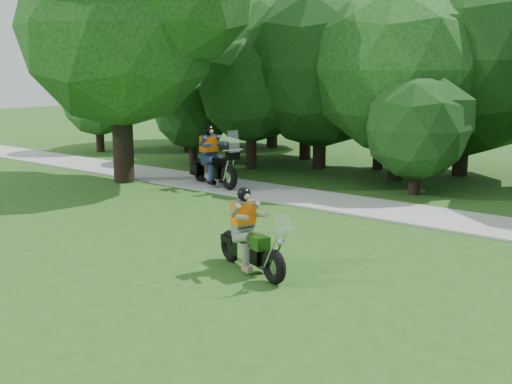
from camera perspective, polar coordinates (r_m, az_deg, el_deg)
The scene contains 5 objects.
ground at distance 10.10m, azimuth -1.97°, elevation -10.77°, with size 100.00×100.00×0.00m, color #274C15.
walkway at distance 16.70m, azimuth 16.38°, elevation -2.31°, with size 60.00×2.20×0.06m, color #979792.
big_tree_west at distance 21.84m, azimuth -11.54°, elevation 16.08°, with size 8.64×6.56×9.96m.
chopper_motorcycle at distance 11.96m, azimuth -0.69°, elevation -4.36°, with size 2.14×1.08×1.57m.
touring_motorcycle at distance 20.41m, azimuth -3.96°, elevation 2.54°, with size 2.45×1.21×1.90m.
Camera 1 is at (6.18, -7.06, 3.75)m, focal length 45.00 mm.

